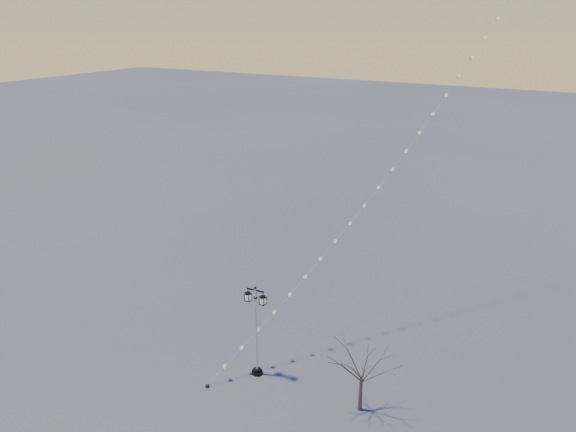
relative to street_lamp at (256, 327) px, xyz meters
The scene contains 4 objects.
ground 3.92m from the street_lamp, 97.60° to the right, with size 300.00×300.00×0.00m, color #5D5F5E.
street_lamp is the anchor object (origin of this frame).
bare_tree 6.55m from the street_lamp, ahead, with size 2.38×2.38×3.95m.
kite_train 21.42m from the street_lamp, 67.79° to the left, with size 16.00×34.60×35.81m.
Camera 1 is at (15.70, -20.94, 20.07)m, focal length 34.70 mm.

